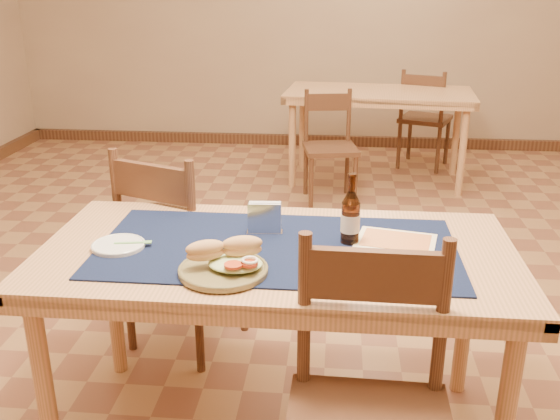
# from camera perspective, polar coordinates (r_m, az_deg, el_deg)

# --- Properties ---
(room) EXTENTS (6.04, 7.04, 2.84)m
(room) POSITION_cam_1_polar(r_m,az_deg,el_deg) (2.73, 1.45, 16.18)
(room) COLOR #966941
(room) RESTS_ON ground
(main_table) EXTENTS (1.60, 0.80, 0.75)m
(main_table) POSITION_cam_1_polar(r_m,az_deg,el_deg) (2.14, -0.25, -5.52)
(main_table) COLOR tan
(main_table) RESTS_ON ground
(placemat) EXTENTS (1.20, 0.60, 0.01)m
(placemat) POSITION_cam_1_polar(r_m,az_deg,el_deg) (2.10, -0.26, -3.43)
(placemat) COLOR #0E1736
(placemat) RESTS_ON main_table
(baseboard) EXTENTS (6.00, 7.00, 0.10)m
(baseboard) POSITION_cam_1_polar(r_m,az_deg,el_deg) (3.13, 1.23, -9.27)
(baseboard) COLOR #4F2F1C
(baseboard) RESTS_ON ground
(back_table) EXTENTS (1.53, 0.86, 0.75)m
(back_table) POSITION_cam_1_polar(r_m,az_deg,el_deg) (5.16, 9.02, 9.82)
(back_table) COLOR tan
(back_table) RESTS_ON ground
(chair_main_far) EXTENTS (0.57, 0.57, 0.95)m
(chair_main_far) POSITION_cam_1_polar(r_m,az_deg,el_deg) (2.78, -9.22, -3.30)
(chair_main_far) COLOR #4F2F1C
(chair_main_far) RESTS_ON ground
(chair_main_near) EXTENTS (0.45, 0.45, 0.96)m
(chair_main_near) POSITION_cam_1_polar(r_m,az_deg,el_deg) (1.78, 8.17, -18.25)
(chair_main_near) COLOR #4F2F1C
(chair_main_near) RESTS_ON ground
(chair_back_near) EXTENTS (0.44, 0.44, 0.82)m
(chair_back_near) POSITION_cam_1_polar(r_m,az_deg,el_deg) (4.70, 4.57, 5.96)
(chair_back_near) COLOR #4F2F1C
(chair_back_near) RESTS_ON ground
(chair_back_far) EXTENTS (0.52, 0.52, 0.87)m
(chair_back_far) POSITION_cam_1_polar(r_m,az_deg,el_deg) (5.66, 13.06, 8.27)
(chair_back_far) COLOR #4F2F1C
(chair_back_far) RESTS_ON ground
(sandwich_plate) EXTENTS (0.28, 0.28, 0.11)m
(sandwich_plate) POSITION_cam_1_polar(r_m,az_deg,el_deg) (1.92, -4.95, -4.89)
(sandwich_plate) COLOR brown
(sandwich_plate) RESTS_ON placemat
(side_plate) EXTENTS (0.18, 0.18, 0.01)m
(side_plate) POSITION_cam_1_polar(r_m,az_deg,el_deg) (2.16, -14.57, -3.11)
(side_plate) COLOR silver
(side_plate) RESTS_ON placemat
(fork) EXTENTS (0.13, 0.04, 0.00)m
(fork) POSITION_cam_1_polar(r_m,az_deg,el_deg) (2.15, -13.03, -2.92)
(fork) COLOR #72BD67
(fork) RESTS_ON side_plate
(beer_bottle) EXTENTS (0.07, 0.07, 0.24)m
(beer_bottle) POSITION_cam_1_polar(r_m,az_deg,el_deg) (2.11, 6.46, -0.67)
(beer_bottle) COLOR #3F1E0B
(beer_bottle) RESTS_ON placemat
(napkin_holder) EXTENTS (0.13, 0.05, 0.11)m
(napkin_holder) POSITION_cam_1_polar(r_m,az_deg,el_deg) (2.20, -1.42, -0.80)
(napkin_holder) COLOR silver
(napkin_holder) RESTS_ON placemat
(menu_card) EXTENTS (0.30, 0.24, 0.01)m
(menu_card) POSITION_cam_1_polar(r_m,az_deg,el_deg) (2.18, 10.54, -2.77)
(menu_card) COLOR beige
(menu_card) RESTS_ON placemat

